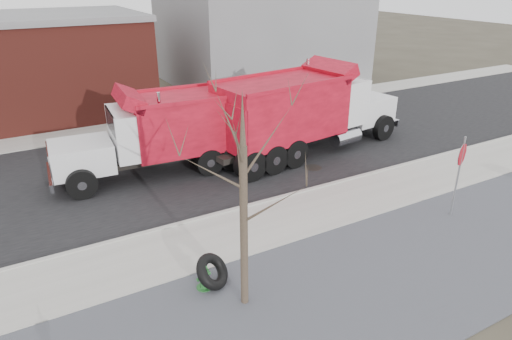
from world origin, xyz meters
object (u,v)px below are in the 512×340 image
fire_hydrant (204,278)px  dump_truck_red_b (170,129)px  truck_tire (212,271)px  stop_sign (460,163)px  dump_truck_red_a (304,109)px

fire_hydrant → dump_truck_red_b: size_ratio=0.09×
truck_tire → stop_sign: size_ratio=0.46×
dump_truck_red_b → fire_hydrant: bearing=80.1°
truck_tire → dump_truck_red_a: bearing=42.2°
fire_hydrant → stop_sign: size_ratio=0.27×
truck_tire → dump_truck_red_a: (7.27, 6.59, 1.49)m
fire_hydrant → dump_truck_red_b: bearing=57.6°
fire_hydrant → stop_sign: bearing=-21.7°
truck_tire → dump_truck_red_b: bearing=77.8°
truck_tire → dump_truck_red_a: 9.92m
fire_hydrant → dump_truck_red_b: 7.72m
dump_truck_red_a → fire_hydrant: bearing=-146.2°
fire_hydrant → truck_tire: 0.25m
stop_sign → dump_truck_red_a: (-0.94, 7.09, 0.06)m
stop_sign → dump_truck_red_b: 10.28m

